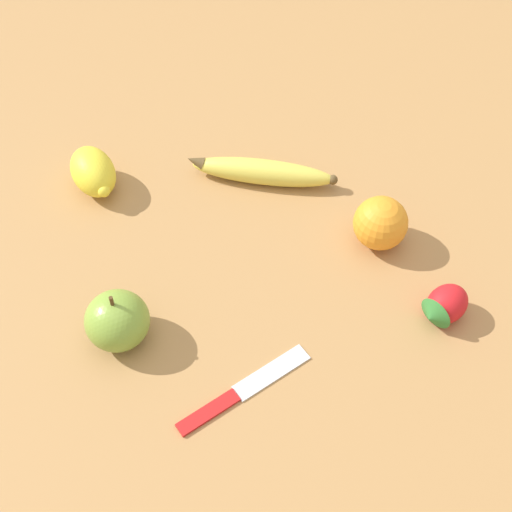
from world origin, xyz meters
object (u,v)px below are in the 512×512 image
banana (261,172)px  paring_knife (239,392)px  orange (380,223)px  lemon (93,172)px  strawberry (444,306)px  apple (117,321)px

banana → paring_knife: bearing=94.4°
orange → lemon: 0.38m
banana → strawberry: (-0.29, -0.10, 0.00)m
orange → strawberry: (-0.13, -0.01, -0.01)m
paring_knife → banana: bearing=140.3°
lemon → paring_knife: size_ratio=0.54×
strawberry → apple: bearing=-37.1°
orange → strawberry: orange is taller
banana → apple: 0.30m
banana → paring_knife: banana is taller
lemon → banana: bearing=-112.8°
banana → strawberry: bearing=142.8°
apple → lemon: size_ratio=0.87×
banana → lemon: lemon is taller
banana → lemon: size_ratio=2.01×
strawberry → orange: bearing=-102.2°
paring_knife → strawberry: bearing=77.8°
strawberry → lemon: bearing=-66.9°
strawberry → paring_knife: size_ratio=0.41×
apple → lemon: bearing=-11.2°
lemon → strawberry: bearing=-141.3°
paring_knife → apple: bearing=-153.1°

